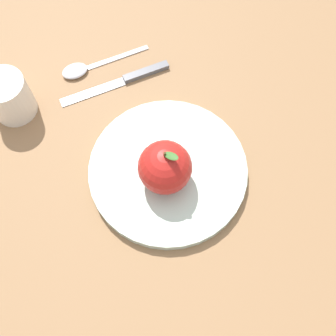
# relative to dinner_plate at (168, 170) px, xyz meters

# --- Properties ---
(ground_plane) EXTENTS (2.40, 2.40, 0.00)m
(ground_plane) POSITION_rel_dinner_plate_xyz_m (-0.03, 0.04, -0.01)
(ground_plane) COLOR olive
(dinner_plate) EXTENTS (0.26, 0.26, 0.02)m
(dinner_plate) POSITION_rel_dinner_plate_xyz_m (0.00, 0.00, 0.00)
(dinner_plate) COLOR #B2C6B2
(dinner_plate) RESTS_ON ground_plane
(apple) EXTENTS (0.08, 0.08, 0.10)m
(apple) POSITION_rel_dinner_plate_xyz_m (0.00, -0.02, 0.05)
(apple) COLOR #B21E19
(apple) RESTS_ON dinner_plate
(cup) EXTENTS (0.07, 0.07, 0.08)m
(cup) POSITION_rel_dinner_plate_xyz_m (-0.30, 0.00, 0.03)
(cup) COLOR silver
(cup) RESTS_ON ground_plane
(knife) EXTENTS (0.15, 0.16, 0.01)m
(knife) POSITION_rel_dinner_plate_xyz_m (-0.15, 0.14, -0.01)
(knife) COLOR #59595E
(knife) RESTS_ON ground_plane
(spoon) EXTENTS (0.13, 0.14, 0.01)m
(spoon) POSITION_rel_dinner_plate_xyz_m (-0.23, 0.13, -0.01)
(spoon) COLOR silver
(spoon) RESTS_ON ground_plane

